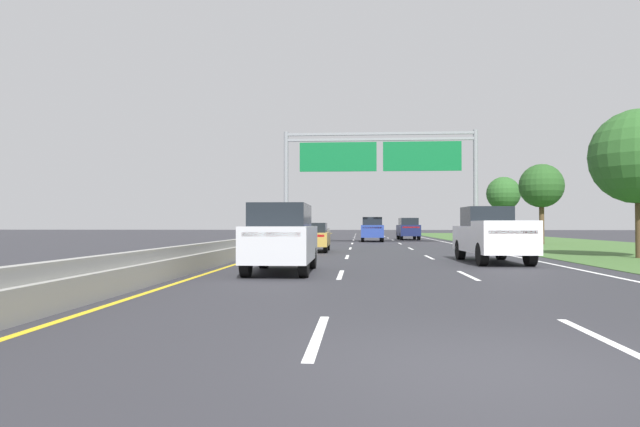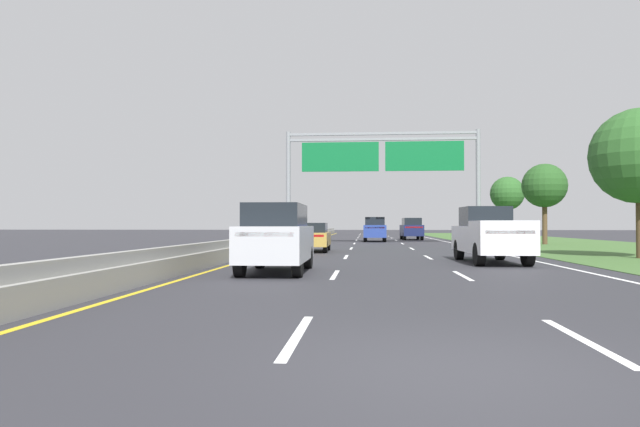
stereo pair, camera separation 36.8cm
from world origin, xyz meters
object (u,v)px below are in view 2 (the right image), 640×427
Objects in this scene: overhead_sign_gantry at (382,162)px; car_navy_right_lane_suv at (411,228)px; car_gold_left_lane_sedan at (312,237)px; roadside_tree_far at (507,194)px; car_silver_left_lane_suv at (277,237)px; roadside_tree_near at (640,156)px; roadside_tree_mid at (544,186)px; pickup_truck_white at (490,235)px; car_blue_centre_lane_suv at (375,229)px.

overhead_sign_gantry is 12.84m from car_navy_right_lane_suv.
roadside_tree_far reaches higher than car_gold_left_lane_sedan.
car_gold_left_lane_sedan is at bearing -107.75° from overhead_sign_gantry.
car_silver_left_lane_suv is 0.72× the size of roadside_tree_near.
overhead_sign_gantry is 12.15m from roadside_tree_mid.
roadside_tree_far reaches higher than pickup_truck_white.
car_navy_right_lane_suv is 15.44m from roadside_tree_mid.
car_silver_left_lane_suv is at bearing 174.28° from car_blue_centre_lane_suv.
overhead_sign_gantry is at bearing -18.69° from car_gold_left_lane_sedan.
car_blue_centre_lane_suv is 0.79× the size of roadside_tree_mid.
car_navy_right_lane_suv is at bearing -29.78° from car_blue_centre_lane_suv.
car_navy_right_lane_suv is at bearing -0.96° from pickup_truck_white.
roadside_tree_mid reaches higher than pickup_truck_white.
car_silver_left_lane_suv is at bearing -113.35° from roadside_tree_far.
car_navy_right_lane_suv is at bearing 74.39° from overhead_sign_gantry.
car_silver_left_lane_suv is (-3.98, -26.32, -5.21)m from overhead_sign_gantry.
car_blue_centre_lane_suv is at bearing -7.12° from car_silver_left_lane_suv.
car_gold_left_lane_sedan is 0.74× the size of roadside_tree_mid.
roadside_tree_far is at bearing 88.25° from roadside_tree_mid.
car_gold_left_lane_sedan is at bearing 161.19° from roadside_tree_near.
roadside_tree_near is (7.09, 3.11, 3.39)m from pickup_truck_white.
car_navy_right_lane_suv is 38.29m from car_silver_left_lane_suv.
overhead_sign_gantry reaches higher than roadside_tree_far.
overhead_sign_gantry is 2.29× the size of roadside_tree_near.
overhead_sign_gantry reaches higher than car_blue_centre_lane_suv.
roadside_tree_mid is (12.43, -6.07, 3.24)m from car_blue_centre_lane_suv.
car_navy_right_lane_suv is 1.07× the size of car_gold_left_lane_sedan.
car_silver_left_lane_suv is at bearing -98.61° from overhead_sign_gantry.
roadside_tree_far is at bearing 86.79° from roadside_tree_near.
car_blue_centre_lane_suv is (-3.64, -6.20, 0.00)m from car_navy_right_lane_suv.
car_gold_left_lane_sedan is 0.67× the size of roadside_tree_near.
car_navy_right_lane_suv reaches higher than car_gold_left_lane_sedan.
pickup_truck_white is at bearing -170.58° from car_blue_centre_lane_suv.
car_navy_right_lane_suv is (3.16, 11.30, -5.21)m from overhead_sign_gantry.
car_silver_left_lane_suv is at bearing -150.70° from roadside_tree_near.
car_silver_left_lane_suv is at bearing 122.37° from pickup_truck_white.
overhead_sign_gantry is 3.17× the size of car_navy_right_lane_suv.
car_blue_centre_lane_suv is at bearing -12.44° from car_gold_left_lane_sedan.
car_gold_left_lane_sedan is at bearing 161.80° from car_navy_right_lane_suv.
roadside_tree_far is (16.50, 24.50, 3.63)m from car_gold_left_lane_sedan.
roadside_tree_far is at bearing -24.12° from car_silver_left_lane_suv.
car_navy_right_lane_suv is at bearing -17.70° from car_gold_left_lane_sedan.
car_navy_right_lane_suv is 7.19m from car_blue_centre_lane_suv.
pickup_truck_white is at bearing -137.43° from car_gold_left_lane_sedan.
car_blue_centre_lane_suv is 14.21m from roadside_tree_mid.
roadside_tree_near is 1.08× the size of roadside_tree_far.
roadside_tree_far is at bearing -16.70° from pickup_truck_white.
car_blue_centre_lane_suv is 1.00× the size of car_silver_left_lane_suv.
overhead_sign_gantry is at bearing -137.08° from roadside_tree_far.
pickup_truck_white is at bearing -105.00° from roadside_tree_far.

